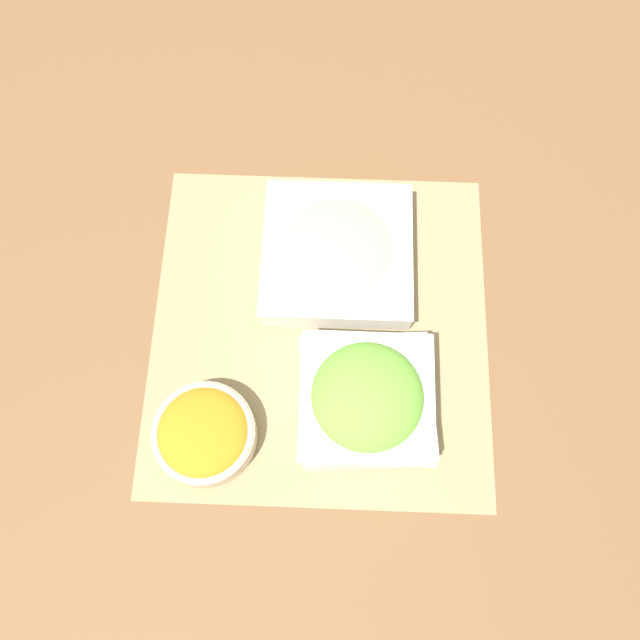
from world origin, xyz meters
name	(u,v)px	position (x,y,z in m)	size (l,w,h in m)	color
ground_plane	(320,328)	(0.00, 0.00, 0.00)	(3.00, 3.00, 0.00)	brown
placemat	(320,328)	(0.00, 0.00, 0.00)	(0.45, 0.46, 0.00)	#937F56
lettuce_bowl	(366,400)	(-0.06, 0.11, 0.05)	(0.17, 0.17, 0.09)	white
cucumber_bowl	(337,253)	(-0.02, -0.10, 0.03)	(0.20, 0.20, 0.05)	silver
carrot_bowl	(204,433)	(0.14, 0.15, 0.03)	(0.13, 0.13, 0.05)	beige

